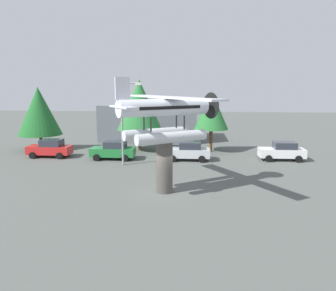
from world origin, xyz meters
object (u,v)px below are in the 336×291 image
(tree_center_back, at_px, (211,110))
(storefront_building, at_px, (150,122))
(display_pedestal, at_px, (164,167))
(floatplane_monument, at_px, (166,115))
(car_near_red, at_px, (50,148))
(car_mid_green, at_px, (113,150))
(car_distant_white, at_px, (282,151))
(streetlight_primary, at_px, (124,117))
(tree_east, at_px, (139,105))
(tree_west, at_px, (39,111))
(car_far_silver, at_px, (188,151))

(tree_center_back, bearing_deg, storefront_building, 134.10)
(display_pedestal, xyz_separation_m, floatplane_monument, (0.11, 0.07, 3.40))
(display_pedestal, height_order, tree_center_back, tree_center_back)
(display_pedestal, xyz_separation_m, car_near_red, (-12.27, 10.00, -0.85))
(car_mid_green, distance_m, car_distant_white, 16.07)
(display_pedestal, relative_size, car_near_red, 0.82)
(floatplane_monument, height_order, streetlight_primary, floatplane_monument)
(floatplane_monument, bearing_deg, streetlight_primary, 86.84)
(storefront_building, height_order, tree_east, tree_east)
(storefront_building, bearing_deg, tree_east, -90.54)
(car_distant_white, xyz_separation_m, tree_west, (-25.13, 3.15, 3.38))
(streetlight_primary, bearing_deg, tree_east, 88.35)
(car_mid_green, bearing_deg, car_distant_white, -176.84)
(tree_east, bearing_deg, streetlight_primary, -91.65)
(car_far_silver, xyz_separation_m, car_distant_white, (8.89, 0.74, 0.00))
(car_far_silver, relative_size, tree_west, 0.61)
(car_mid_green, height_order, car_distant_white, same)
(car_mid_green, height_order, storefront_building, storefront_building)
(floatplane_monument, bearing_deg, storefront_building, 66.65)
(tree_center_back, bearing_deg, streetlight_primary, -139.03)
(floatplane_monument, xyz_separation_m, tree_east, (-4.08, 14.04, -0.16))
(floatplane_monument, distance_m, storefront_building, 22.47)
(car_mid_green, height_order, tree_east, tree_east)
(display_pedestal, bearing_deg, car_far_silver, 81.91)
(floatplane_monument, distance_m, tree_west, 20.16)
(car_near_red, bearing_deg, car_far_silver, 178.51)
(car_mid_green, relative_size, streetlight_primary, 0.58)
(display_pedestal, relative_size, car_far_silver, 0.82)
(storefront_building, bearing_deg, car_mid_green, -98.57)
(car_distant_white, relative_size, tree_east, 0.55)
(display_pedestal, height_order, car_near_red, display_pedestal)
(streetlight_primary, bearing_deg, floatplane_monument, -59.47)
(streetlight_primary, bearing_deg, car_near_red, 161.68)
(car_near_red, height_order, tree_center_back, tree_center_back)
(tree_east, bearing_deg, tree_west, -176.99)
(car_mid_green, relative_size, car_distant_white, 1.00)
(car_mid_green, relative_size, tree_west, 0.61)
(car_near_red, bearing_deg, car_mid_green, 175.57)
(streetlight_primary, relative_size, tree_east, 0.95)
(car_near_red, height_order, car_mid_green, same)
(car_far_silver, height_order, car_distant_white, same)
(car_distant_white, bearing_deg, storefront_building, -39.36)
(tree_west, distance_m, tree_center_back, 18.59)
(car_far_silver, height_order, storefront_building, storefront_building)
(car_far_silver, bearing_deg, car_near_red, -1.49)
(car_far_silver, bearing_deg, floatplane_monument, 82.49)
(car_far_silver, relative_size, car_distant_white, 1.00)
(car_distant_white, relative_size, tree_west, 0.61)
(car_distant_white, distance_m, streetlight_primary, 15.13)
(car_near_red, distance_m, streetlight_primary, 9.19)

